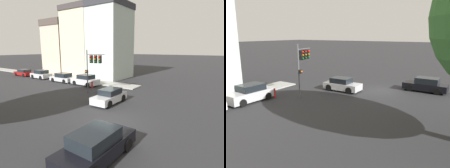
% 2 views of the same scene
% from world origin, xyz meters
% --- Properties ---
extents(ground_plane, '(300.00, 300.00, 0.00)m').
position_xyz_m(ground_plane, '(0.00, 0.00, 0.00)').
color(ground_plane, '#28282B').
extents(sidewalk_strip, '(2.67, 60.00, 0.13)m').
position_xyz_m(sidewalk_strip, '(10.97, 33.13, 0.06)').
color(sidewalk_strip, '#9E9E99').
rests_on(sidewalk_strip, ground_plane).
extents(rowhouse_backdrop, '(7.50, 18.44, 12.95)m').
position_xyz_m(rowhouse_backdrop, '(16.08, 16.83, 6.24)').
color(rowhouse_backdrop, '#ADBCB2').
rests_on(rowhouse_backdrop, ground_plane).
extents(traffic_signal, '(0.92, 2.38, 5.08)m').
position_xyz_m(traffic_signal, '(5.52, 6.21, 3.63)').
color(traffic_signal, '#515456').
rests_on(traffic_signal, ground_plane).
extents(crossing_car_0, '(4.40, 1.98, 1.49)m').
position_xyz_m(crossing_car_0, '(-4.14, -2.09, 0.70)').
color(crossing_car_0, black).
rests_on(crossing_car_0, ground_plane).
extents(crossing_car_1, '(3.97, 1.89, 1.40)m').
position_xyz_m(crossing_car_1, '(3.45, 2.45, 0.67)').
color(crossing_car_1, '#B7B7BC').
rests_on(crossing_car_1, ground_plane).
extents(parked_car_0, '(1.97, 4.21, 1.56)m').
position_xyz_m(parked_car_0, '(8.44, 10.20, 0.74)').
color(parked_car_0, '#B7B7BC').
rests_on(parked_car_0, ground_plane).
extents(parked_car_1, '(2.08, 4.26, 1.42)m').
position_xyz_m(parked_car_1, '(8.44, 15.01, 0.67)').
color(parked_car_1, '#B7B7BC').
rests_on(parked_car_1, ground_plane).
extents(parked_car_2, '(1.99, 3.83, 1.52)m').
position_xyz_m(parked_car_2, '(8.40, 20.74, 0.71)').
color(parked_car_2, '#B7B7BC').
rests_on(parked_car_2, ground_plane).
extents(parked_car_3, '(2.00, 4.21, 1.27)m').
position_xyz_m(parked_car_3, '(8.46, 26.38, 0.61)').
color(parked_car_3, maroon).
rests_on(parked_car_3, ground_plane).
extents(fire_hydrant, '(0.22, 0.22, 0.92)m').
position_xyz_m(fire_hydrant, '(7.55, 8.19, 0.49)').
color(fire_hydrant, red).
rests_on(fire_hydrant, ground_plane).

